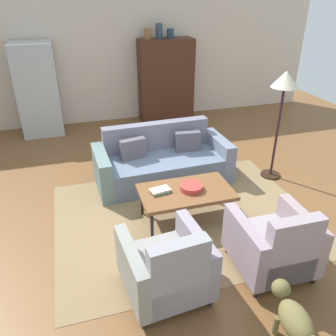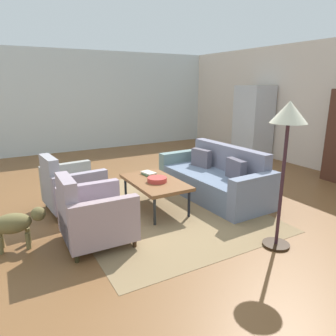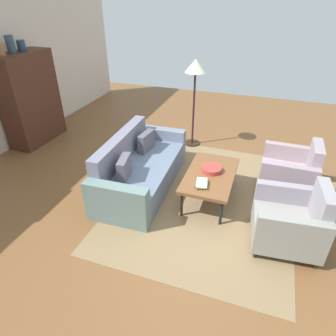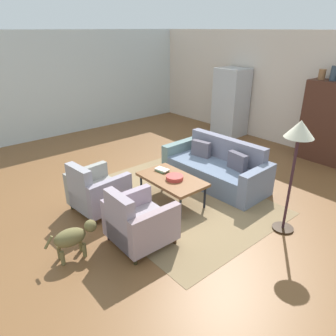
% 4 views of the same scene
% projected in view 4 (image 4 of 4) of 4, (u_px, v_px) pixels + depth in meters
% --- Properties ---
extents(ground_plane, '(11.46, 11.46, 0.00)m').
position_uv_depth(ground_plane, '(172.00, 193.00, 5.94)').
color(ground_plane, brown).
extents(wall_back, '(9.55, 0.12, 2.80)m').
position_uv_depth(wall_back, '(297.00, 92.00, 7.77)').
color(wall_back, beige).
rests_on(wall_back, ground).
extents(wall_left, '(0.12, 8.11, 2.80)m').
position_uv_depth(wall_left, '(59.00, 85.00, 8.70)').
color(wall_left, silver).
rests_on(wall_left, ground).
extents(area_rug, '(3.40, 2.60, 0.01)m').
position_uv_depth(area_rug, '(174.00, 200.00, 5.68)').
color(area_rug, olive).
rests_on(area_rug, ground).
extents(couch, '(2.13, 0.98, 0.86)m').
position_uv_depth(couch, '(217.00, 169.00, 6.24)').
color(couch, slate).
rests_on(couch, ground).
extents(coffee_table, '(1.20, 0.70, 0.46)m').
position_uv_depth(coffee_table, '(172.00, 180.00, 5.48)').
color(coffee_table, black).
rests_on(coffee_table, ground).
extents(armchair_left, '(0.87, 0.87, 0.88)m').
position_uv_depth(armchair_left, '(95.00, 192.00, 5.24)').
color(armchair_left, black).
rests_on(armchair_left, ground).
extents(armchair_right, '(0.81, 0.81, 0.88)m').
position_uv_depth(armchair_right, '(137.00, 223.00, 4.41)').
color(armchair_right, '#2F1F15').
rests_on(armchair_right, ground).
extents(fruit_bowl, '(0.30, 0.30, 0.07)m').
position_uv_depth(fruit_bowl, '(175.00, 178.00, 5.40)').
color(fruit_bowl, '#BC3B35').
rests_on(fruit_bowl, coffee_table).
extents(book_stack, '(0.28, 0.19, 0.05)m').
position_uv_depth(book_stack, '(162.00, 170.00, 5.72)').
color(book_stack, '#476B48').
rests_on(book_stack, coffee_table).
extents(cabinet, '(1.20, 0.51, 1.80)m').
position_uv_depth(cabinet, '(331.00, 123.00, 7.00)').
color(cabinet, '#482619').
rests_on(cabinet, ground).
extents(vase_tall, '(0.15, 0.15, 0.22)m').
position_uv_depth(vase_tall, '(322.00, 74.00, 6.87)').
color(vase_tall, '#935F38').
rests_on(vase_tall, cabinet).
extents(vase_round, '(0.15, 0.15, 0.31)m').
position_uv_depth(vase_round, '(334.00, 73.00, 6.68)').
color(vase_round, '#324250').
rests_on(vase_round, cabinet).
extents(refrigerator, '(0.80, 0.73, 1.85)m').
position_uv_depth(refrigerator, '(231.00, 102.00, 8.84)').
color(refrigerator, '#B7BABF').
rests_on(refrigerator, ground).
extents(floor_lamp, '(0.40, 0.40, 1.72)m').
position_uv_depth(floor_lamp, '(298.00, 140.00, 4.28)').
color(floor_lamp, black).
rests_on(floor_lamp, ground).
extents(dog, '(0.29, 0.71, 0.48)m').
position_uv_depth(dog, '(73.00, 237.00, 4.17)').
color(dog, brown).
rests_on(dog, ground).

